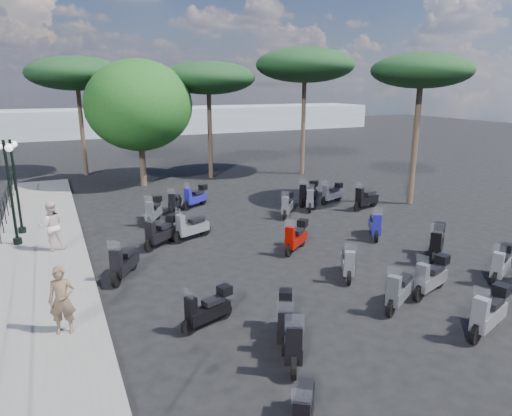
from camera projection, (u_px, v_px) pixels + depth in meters
name	position (u px, v px, depth m)	size (l,w,h in m)	color
ground	(267.00, 275.00, 14.34)	(120.00, 120.00, 0.00)	black
sidewalk	(40.00, 272.00, 14.36)	(3.00, 30.00, 0.15)	slate
lamp_post_1	(10.00, 186.00, 16.12)	(0.61, 1.05, 3.80)	black
lamp_post_2	(15.00, 181.00, 17.41)	(0.43, 1.06, 3.66)	black
woman	(62.00, 300.00, 10.53)	(0.60, 0.39, 1.64)	brown
pedestrian_far	(51.00, 226.00, 15.86)	(0.86, 0.67, 1.77)	beige
scooter_1	(293.00, 340.00, 9.75)	(1.00, 1.67, 1.45)	black
scooter_2	(285.00, 321.00, 10.57)	(0.97, 1.50, 1.31)	black
scooter_3	(124.00, 263.00, 13.93)	(1.08, 1.62, 1.45)	black
scooter_4	(191.00, 228.00, 17.46)	(1.66, 0.87, 1.39)	black
scooter_5	(154.00, 211.00, 19.61)	(1.02, 1.55, 1.36)	black
scooter_6	(303.00, 410.00, 7.76)	(0.98, 1.33, 1.24)	black
scooter_7	(208.00, 310.00, 11.17)	(1.47, 0.72, 1.21)	black
scooter_8	(161.00, 233.00, 16.74)	(1.50, 1.20, 1.40)	black
scooter_9	(175.00, 203.00, 21.30)	(0.90, 1.44, 1.26)	black
scooter_11	(399.00, 291.00, 12.10)	(1.55, 1.02, 1.38)	black
scooter_12	(348.00, 264.00, 14.04)	(0.96, 1.45, 1.30)	black
scooter_13	(296.00, 238.00, 16.27)	(1.42, 1.17, 1.34)	black
scooter_14	(287.00, 206.00, 20.59)	(1.15, 1.38, 1.31)	black
scooter_15	(195.00, 197.00, 22.08)	(1.48, 1.09, 1.35)	black
scooter_17	(489.00, 313.00, 10.82)	(1.73, 0.84, 1.43)	black
scooter_18	(431.00, 278.00, 12.88)	(1.66, 0.81, 1.37)	black
scooter_19	(437.00, 244.00, 15.43)	(1.55, 1.34, 1.49)	black
scooter_20	(310.00, 200.00, 21.68)	(1.03, 1.52, 1.37)	black
scooter_21	(308.00, 194.00, 22.57)	(1.57, 1.19, 1.44)	black
scooter_24	(501.00, 265.00, 13.85)	(1.53, 0.94, 1.32)	black
scooter_25	(375.00, 226.00, 17.74)	(1.02, 1.50, 1.36)	black
scooter_26	(332.00, 194.00, 22.88)	(1.52, 0.77, 1.26)	black
scooter_27	(366.00, 199.00, 21.74)	(1.75, 0.78, 1.42)	black
broadleaf_tree	(139.00, 105.00, 25.80)	(6.03, 6.03, 7.21)	#38281E
pine_0	(208.00, 78.00, 27.64)	(5.71, 5.71, 7.17)	#38281E
pine_1	(305.00, 65.00, 28.73)	(6.25, 6.25, 8.06)	#38281E
pine_2	(76.00, 74.00, 28.45)	(6.07, 6.07, 7.52)	#38281E
pine_3	(422.00, 72.00, 21.21)	(4.67, 4.67, 7.23)	#38281E
distant_hills	(101.00, 122.00, 53.49)	(70.00, 8.00, 3.00)	gray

